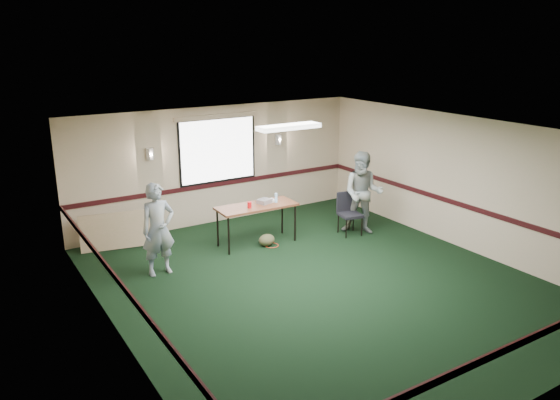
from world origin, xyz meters
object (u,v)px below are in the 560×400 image
conference_chair (348,210)px  person_left (158,229)px  person_right (363,193)px  projector (264,201)px  folding_table (257,208)px

conference_chair → person_left: 4.29m
conference_chair → person_right: person_right is taller
projector → person_right: bearing=-37.5°
projector → folding_table: bearing=170.4°
folding_table → conference_chair: 2.10m
person_left → person_right: 4.56m
folding_table → projector: size_ratio=6.33×
folding_table → person_right: (2.30, -0.65, 0.13)m
conference_chair → person_left: (-4.27, 0.14, 0.32)m
person_left → projector: bearing=7.5°
projector → person_left: bearing=170.1°
folding_table → person_right: person_right is taller
person_left → folding_table: bearing=7.4°
conference_chair → person_left: person_left is taller
folding_table → conference_chair: conference_chair is taller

